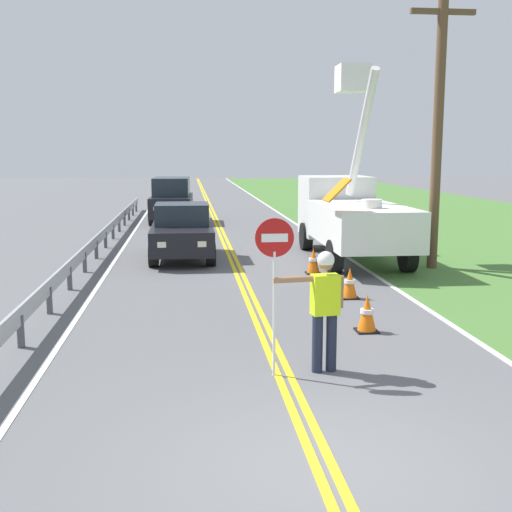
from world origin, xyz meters
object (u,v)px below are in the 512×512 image
oncoming_suv_second (172,200)px  flagger_worker (324,303)px  oncoming_sedan_nearest (182,232)px  traffic_cone_lead (367,314)px  utility_pole_near (438,126)px  traffic_cone_mid (350,284)px  utility_bucket_truck (349,212)px  stop_sign_paddle (274,261)px  traffic_cone_tail (313,261)px

oncoming_suv_second → flagger_worker: bearing=-82.7°
oncoming_sedan_nearest → traffic_cone_lead: bearing=-68.2°
utility_pole_near → traffic_cone_mid: 6.05m
traffic_cone_mid → traffic_cone_lead: bearing=-97.9°
utility_bucket_truck → oncoming_sedan_nearest: size_ratio=1.66×
stop_sign_paddle → traffic_cone_mid: stop_sign_paddle is taller
utility_bucket_truck → oncoming_sedan_nearest: bearing=176.5°
utility_bucket_truck → oncoming_sedan_nearest: 5.20m
utility_bucket_truck → utility_pole_near: (1.93, -1.99, 2.55)m
oncoming_sedan_nearest → traffic_cone_tail: bearing=-38.4°
stop_sign_paddle → traffic_cone_lead: 3.23m
oncoming_sedan_nearest → traffic_cone_lead: 9.18m
flagger_worker → stop_sign_paddle: stop_sign_paddle is taller
utility_pole_near → traffic_cone_lead: bearing=-120.7°
flagger_worker → traffic_cone_tail: flagger_worker is taller
oncoming_sedan_nearest → traffic_cone_tail: size_ratio=5.88×
stop_sign_paddle → oncoming_sedan_nearest: bearing=97.5°
utility_bucket_truck → traffic_cone_mid: bearing=-104.1°
flagger_worker → utility_bucket_truck: 10.65m
oncoming_sedan_nearest → traffic_cone_mid: 6.96m
utility_pole_near → traffic_cone_lead: utility_pole_near is taller
flagger_worker → oncoming_suv_second: size_ratio=0.39×
stop_sign_paddle → oncoming_suv_second: size_ratio=0.50×
oncoming_suv_second → traffic_cone_lead: (3.95, -19.11, -0.72)m
traffic_cone_tail → traffic_cone_mid: bearing=-85.6°
utility_pole_near → traffic_cone_tail: 5.10m
utility_bucket_truck → oncoming_suv_second: bearing=117.6°
stop_sign_paddle → traffic_cone_mid: size_ratio=3.33×
utility_pole_near → traffic_cone_mid: size_ratio=10.84×
traffic_cone_lead → traffic_cone_tail: bearing=88.6°
flagger_worker → traffic_cone_tail: (1.39, 7.72, -0.71)m
flagger_worker → stop_sign_paddle: size_ratio=0.78×
stop_sign_paddle → utility_pole_near: size_ratio=0.31×
traffic_cone_tail → utility_pole_near: bearing=8.2°
utility_bucket_truck → traffic_cone_lead: (-1.76, -8.19, -1.09)m
flagger_worker → oncoming_sedan_nearest: flagger_worker is taller
stop_sign_paddle → traffic_cone_tail: 8.22m
traffic_cone_mid → traffic_cone_tail: 3.02m
traffic_cone_lead → utility_pole_near: bearing=59.3°
oncoming_sedan_nearest → flagger_worker: bearing=-78.4°
traffic_cone_tail → oncoming_sedan_nearest: bearing=141.6°
flagger_worker → utility_pole_near: 10.03m
stop_sign_paddle → oncoming_suv_second: bearing=95.2°
flagger_worker → traffic_cone_lead: flagger_worker is taller
utility_pole_near → flagger_worker: bearing=-120.9°
stop_sign_paddle → oncoming_suv_second: stop_sign_paddle is taller
stop_sign_paddle → oncoming_sedan_nearest: 10.76m
utility_bucket_truck → stop_sign_paddle: bearing=-110.1°
utility_pole_near → traffic_cone_tail: size_ratio=10.84×
oncoming_suv_second → oncoming_sedan_nearest: bearing=-87.1°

